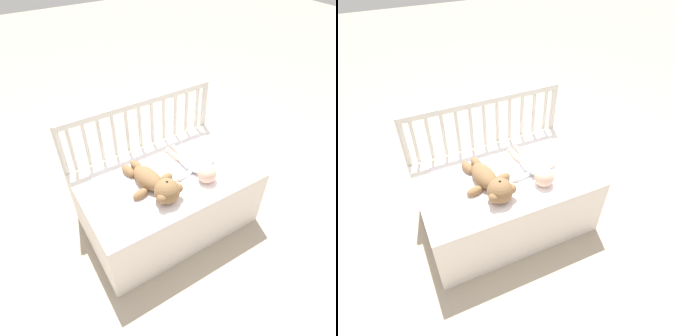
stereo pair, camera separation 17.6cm
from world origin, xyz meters
The scene contains 6 objects.
ground_plane centered at (0.00, 0.00, 0.00)m, with size 12.00×12.00×0.00m, color tan.
crib_mattress centered at (0.00, 0.00, 0.22)m, with size 1.06×0.64×0.43m.
crib_rail centered at (0.00, 0.34, 0.54)m, with size 1.06×0.04×0.77m.
blanket centered at (0.02, -0.01, 0.44)m, with size 0.85×0.57×0.01m.
teddy_bear centered at (-0.13, -0.07, 0.49)m, with size 0.29×0.44×0.15m.
baby centered at (0.16, -0.05, 0.47)m, with size 0.32×0.43×0.11m.
Camera 1 is at (-0.69, -1.12, 1.67)m, focal length 32.00 mm.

